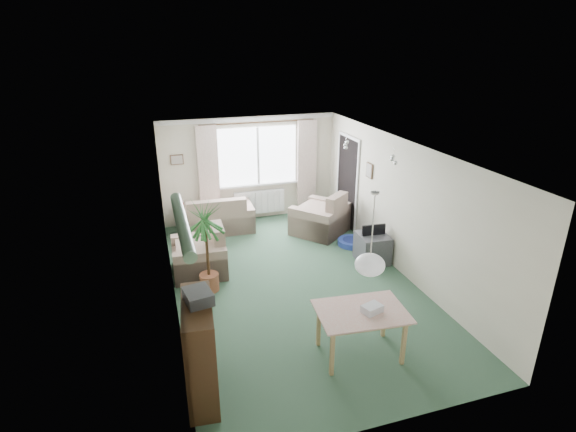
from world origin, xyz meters
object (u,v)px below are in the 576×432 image
object	(u,v)px
armchair_left	(198,250)
sofa	(216,213)
dining_table	(360,333)
armchair_corner	(320,212)
coffee_table	(230,220)
bookshelf	(200,350)
tv_cube	(372,248)
houseplant	(207,247)
pet_bed	(352,242)

from	to	relation	value
armchair_left	sofa	bearing A→B (deg)	164.05
dining_table	sofa	bearing A→B (deg)	103.56
armchair_corner	armchair_left	size ratio (longest dim) A/B	1.08
armchair_left	coffee_table	size ratio (longest dim) A/B	1.03
armchair_left	bookshelf	bearing A→B (deg)	-4.40
armchair_corner	tv_cube	world-z (taller)	armchair_corner
sofa	armchair_corner	xyz separation A→B (m)	(2.15, -0.81, 0.06)
bookshelf	houseplant	xyz separation A→B (m)	(0.42, 2.37, 0.18)
armchair_left	bookshelf	xyz separation A→B (m)	(-0.34, -3.06, 0.18)
coffee_table	pet_bed	world-z (taller)	coffee_table
pet_bed	tv_cube	bearing A→B (deg)	-86.36
coffee_table	houseplant	size ratio (longest dim) A/B	0.59
armchair_left	pet_bed	distance (m)	3.18
sofa	coffee_table	distance (m)	0.36
sofa	armchair_corner	distance (m)	2.30
armchair_corner	pet_bed	distance (m)	0.99
bookshelf	armchair_corner	bearing A→B (deg)	58.00
tv_cube	pet_bed	bearing A→B (deg)	97.14
houseplant	tv_cube	xyz separation A→B (m)	(3.12, 0.14, -0.53)
armchair_left	houseplant	xyz separation A→B (m)	(0.08, -0.69, 0.37)
armchair_corner	coffee_table	world-z (taller)	armchair_corner
armchair_corner	coffee_table	bearing A→B (deg)	-62.97
sofa	tv_cube	xyz separation A→B (m)	(2.61, -2.40, -0.13)
coffee_table	tv_cube	xyz separation A→B (m)	(2.30, -2.39, 0.06)
bookshelf	pet_bed	world-z (taller)	bookshelf
coffee_table	tv_cube	distance (m)	3.32
sofa	dining_table	world-z (taller)	sofa
bookshelf	houseplant	bearing A→B (deg)	84.94
tv_cube	armchair_left	bearing A→B (deg)	173.67
houseplant	pet_bed	xyz separation A→B (m)	(3.07, 0.92, -0.75)
armchair_corner	armchair_left	world-z (taller)	armchair_corner
armchair_corner	tv_cube	distance (m)	1.67
pet_bed	armchair_corner	bearing A→B (deg)	116.60
armchair_left	pet_bed	bearing A→B (deg)	96.13
bookshelf	dining_table	bearing A→B (deg)	7.35
tv_cube	pet_bed	size ratio (longest dim) A/B	1.05
sofa	coffee_table	bearing A→B (deg)	-179.06
sofa	houseplant	size ratio (longest dim) A/B	1.01
sofa	armchair_corner	world-z (taller)	armchair_corner
coffee_table	bookshelf	distance (m)	5.07
dining_table	pet_bed	bearing A→B (deg)	66.52
armchair_left	tv_cube	distance (m)	3.25
armchair_corner	coffee_table	xyz separation A→B (m)	(-1.85, 0.80, -0.26)
tv_cube	dining_table	bearing A→B (deg)	-117.30
houseplant	tv_cube	world-z (taller)	houseplant
pet_bed	armchair_left	bearing A→B (deg)	-175.80
sofa	bookshelf	size ratio (longest dim) A/B	1.31
armchair_left	coffee_table	bearing A→B (deg)	155.82
coffee_table	dining_table	xyz separation A→B (m)	(0.86, -4.81, 0.12)
armchair_left	pet_bed	xyz separation A→B (m)	(3.15, 0.23, -0.38)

